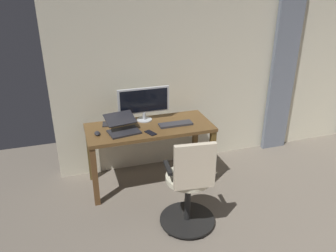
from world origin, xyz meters
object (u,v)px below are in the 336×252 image
object	(u,v)px
laptop	(123,127)
cell_phone_face_up	(151,133)
desk	(150,134)
office_chair	(190,187)
computer_mouse	(97,133)
computer_monitor	(144,102)
cell_phone_by_monitor	(106,124)
computer_keyboard	(176,124)

from	to	relation	value
laptop	cell_phone_face_up	size ratio (longest dim) A/B	2.67
desk	laptop	bearing A→B (deg)	8.76
desk	cell_phone_face_up	xyz separation A→B (m)	(0.04, 0.19, 0.11)
office_chair	computer_mouse	size ratio (longest dim) A/B	10.01
office_chair	computer_monitor	distance (m)	1.22
desk	office_chair	bearing A→B (deg)	99.46
desk	laptop	xyz separation A→B (m)	(0.32, 0.05, 0.16)
office_chair	laptop	size ratio (longest dim) A/B	2.60
computer_mouse	cell_phone_by_monitor	distance (m)	0.28
computer_monitor	computer_keyboard	bearing A→B (deg)	140.94
computer_monitor	cell_phone_face_up	world-z (taller)	computer_monitor
desk	computer_mouse	world-z (taller)	computer_mouse
desk	office_chair	size ratio (longest dim) A/B	1.44
desk	cell_phone_face_up	bearing A→B (deg)	79.09
cell_phone_face_up	cell_phone_by_monitor	bearing A→B (deg)	-64.47
computer_mouse	office_chair	bearing A→B (deg)	131.06
computer_monitor	cell_phone_by_monitor	world-z (taller)	computer_monitor
cell_phone_by_monitor	cell_phone_face_up	distance (m)	0.58
office_chair	laptop	bearing A→B (deg)	124.55
computer_monitor	office_chair	bearing A→B (deg)	98.59
desk	cell_phone_face_up	size ratio (longest dim) A/B	9.99
desk	laptop	distance (m)	0.36
laptop	computer_mouse	size ratio (longest dim) A/B	3.84
laptop	office_chair	bearing A→B (deg)	109.02
laptop	cell_phone_by_monitor	bearing A→B (deg)	-66.98
cell_phone_by_monitor	cell_phone_face_up	world-z (taller)	same
computer_keyboard	computer_mouse	distance (m)	0.89
computer_keyboard	computer_mouse	size ratio (longest dim) A/B	3.88
office_chair	cell_phone_by_monitor	size ratio (longest dim) A/B	6.95
office_chair	cell_phone_by_monitor	world-z (taller)	office_chair
computer_monitor	computer_mouse	distance (m)	0.67
office_chair	cell_phone_face_up	bearing A→B (deg)	110.67
laptop	cell_phone_by_monitor	size ratio (longest dim) A/B	2.67
desk	computer_mouse	xyz separation A→B (m)	(0.60, 0.05, 0.12)
computer_mouse	cell_phone_by_monitor	bearing A→B (deg)	-116.39
laptop	cell_phone_face_up	xyz separation A→B (m)	(-0.28, 0.14, -0.05)
computer_monitor	computer_mouse	size ratio (longest dim) A/B	6.09
desk	cell_phone_by_monitor	bearing A→B (deg)	-22.42
office_chair	computer_mouse	xyz separation A→B (m)	(0.75, -0.86, 0.29)
computer_monitor	computer_mouse	xyz separation A→B (m)	(0.58, 0.24, -0.21)
computer_mouse	computer_monitor	bearing A→B (deg)	-157.49
computer_monitor	laptop	world-z (taller)	computer_monitor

